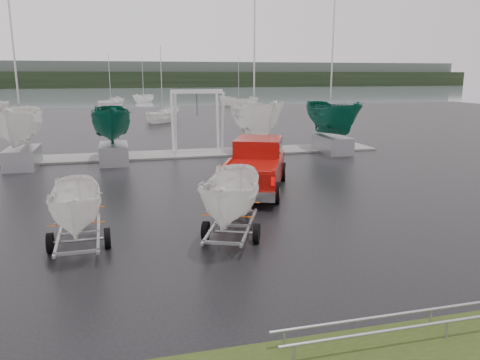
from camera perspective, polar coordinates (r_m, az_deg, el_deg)
ground_plane at (r=17.61m, az=-7.43°, el=-4.07°), size 120.00×120.00×0.00m
lake at (r=116.87m, az=-13.84°, el=9.93°), size 300.00×300.00×0.00m
dock at (r=30.23m, az=-10.61°, el=3.00°), size 30.00×3.00×0.12m
treeline at (r=186.77m, az=-14.32°, el=11.76°), size 300.00×8.00×6.00m
far_hill at (r=194.76m, az=-14.38°, el=12.37°), size 300.00×6.00×10.00m
pickup_truck at (r=21.08m, az=2.03°, el=2.02°), size 4.62×6.92×2.19m
trailer_hitched at (r=14.16m, az=-1.03°, el=2.98°), size 2.50×3.77×4.90m
trailer_parked at (r=14.28m, az=-19.59°, el=1.35°), size 1.80×3.63×4.45m
boat_hoist at (r=30.25m, az=-5.25°, el=8.17°), size 3.30×2.18×4.12m
keelboat_0 at (r=28.27m, az=-25.55°, el=8.66°), size 2.30×3.20×10.47m
keelboat_1 at (r=27.99m, az=-15.46°, el=9.14°), size 2.23×3.20×7.03m
keelboat_2 at (r=28.98m, az=2.01°, el=10.54°), size 2.48×3.20×10.65m
keelboat_3 at (r=31.20m, az=11.39°, el=9.95°), size 2.32×3.20×10.48m
mast_rack_2 at (r=10.54m, az=23.12°, el=-14.94°), size 7.00×0.56×0.06m
moored_boat_1 at (r=71.10m, az=-15.39°, el=8.24°), size 3.49×3.53×11.56m
moored_boat_2 at (r=52.11m, az=-9.38°, el=7.03°), size 3.25×3.27×11.09m
moored_boat_3 at (r=77.65m, az=-0.17°, el=9.04°), size 3.32×3.29×11.28m
moored_boat_5 at (r=88.88m, az=-11.64°, el=9.25°), size 3.34×3.36×11.22m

